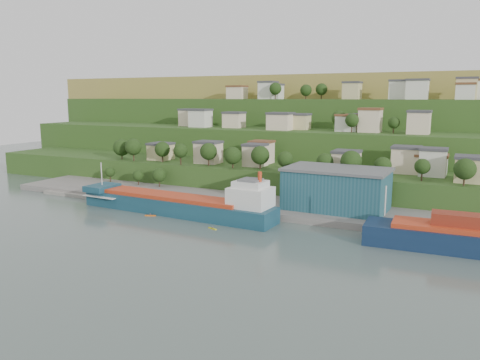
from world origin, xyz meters
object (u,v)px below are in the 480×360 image
Objects in this scene: caravan at (108,188)px; warehouse at (336,188)px; cargo_ship_near at (182,206)px; kayak_orange at (150,215)px.

warehouse is at bearing -13.35° from caravan.
cargo_ship_near is at bearing -35.66° from caravan.
cargo_ship_near is 48.21m from warehouse.
warehouse reaches higher than caravan.
warehouse is (43.53, 19.91, 5.68)m from cargo_ship_near.
kayak_orange is at bearing -151.05° from warehouse.
kayak_orange is at bearing -47.65° from caravan.
warehouse is 5.69× the size of caravan.
caravan reaches higher than kayak_orange.
caravan is 39.00m from kayak_orange.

